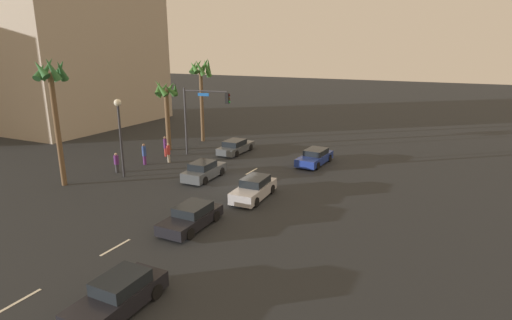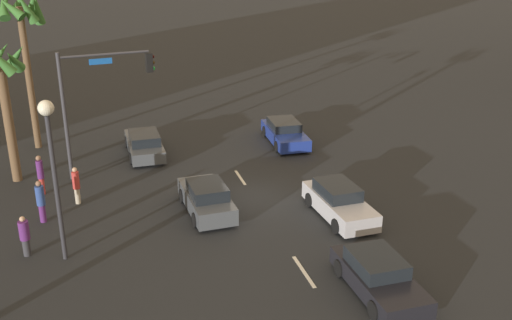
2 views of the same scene
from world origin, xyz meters
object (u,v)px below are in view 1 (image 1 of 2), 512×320
at_px(car_1, 315,157).
at_px(palm_tree_1, 53,88).
at_px(car_2, 236,147).
at_px(car_3, 254,189).
at_px(traffic_signal, 200,111).
at_px(pedestrian_0, 165,146).
at_px(streetlamp, 119,123).
at_px(palm_tree_0, 201,76).
at_px(pedestrian_3, 117,162).
at_px(palm_tree_2, 167,98).
at_px(building_3, 80,24).
at_px(car_5, 204,171).
at_px(car_4, 191,217).
at_px(pedestrian_1, 168,152).
at_px(car_0, 118,295).
at_px(pedestrian_2, 144,154).

height_order(car_1, palm_tree_1, palm_tree_1).
height_order(car_2, car_3, car_3).
distance_m(traffic_signal, pedestrian_0, 4.66).
relative_size(car_1, streetlamp, 0.77).
bearing_deg(palm_tree_0, car_3, -134.94).
height_order(car_3, pedestrian_3, pedestrian_3).
relative_size(palm_tree_0, palm_tree_2, 1.27).
relative_size(pedestrian_3, building_3, 0.06).
distance_m(car_5, pedestrian_0, 8.17).
bearing_deg(car_4, palm_tree_0, 32.66).
bearing_deg(car_1, traffic_signal, 101.66).
bearing_deg(pedestrian_1, car_3, -112.25).
height_order(traffic_signal, streetlamp, traffic_signal).
height_order(car_0, car_5, car_5).
xyz_separation_m(traffic_signal, palm_tree_0, (5.31, 3.41, 2.76)).
bearing_deg(car_4, pedestrian_2, 52.48).
distance_m(car_3, pedestrian_3, 12.80).
distance_m(car_1, palm_tree_1, 21.38).
distance_m(car_3, traffic_signal, 12.98).
distance_m(car_0, pedestrian_3, 19.27).
height_order(streetlamp, pedestrian_3, streetlamp).
relative_size(car_4, building_3, 0.17).
height_order(car_3, palm_tree_0, palm_tree_0).
xyz_separation_m(car_2, pedestrian_2, (-7.27, 5.03, 0.39)).
bearing_deg(pedestrian_2, pedestrian_1, -43.00).
xyz_separation_m(pedestrian_3, building_3, (14.62, 19.65, 11.97)).
relative_size(car_1, car_5, 1.11).
height_order(car_0, palm_tree_1, palm_tree_1).
bearing_deg(palm_tree_1, traffic_signal, -19.40).
height_order(car_0, pedestrian_3, pedestrian_3).
relative_size(car_2, building_3, 0.18).
height_order(car_1, car_2, car_2).
distance_m(car_4, palm_tree_1, 14.54).
xyz_separation_m(car_2, pedestrian_1, (-5.74, 3.60, 0.33)).
bearing_deg(pedestrian_3, pedestrian_2, -8.76).
distance_m(pedestrian_2, palm_tree_0, 11.86).
bearing_deg(streetlamp, car_3, -87.35).
bearing_deg(building_3, pedestrian_3, -128.26).
relative_size(car_0, car_5, 0.97).
bearing_deg(pedestrian_1, traffic_signal, -20.05).
distance_m(streetlamp, building_3, 27.36).
relative_size(pedestrian_2, pedestrian_3, 1.15).
bearing_deg(car_1, car_0, -179.67).
height_order(traffic_signal, pedestrian_0, traffic_signal).
height_order(car_2, building_3, building_3).
xyz_separation_m(pedestrian_1, pedestrian_3, (-4.35, 1.86, -0.08)).
distance_m(car_1, pedestrian_3, 16.85).
xyz_separation_m(car_3, pedestrian_0, (6.00, 12.54, 0.39)).
distance_m(streetlamp, palm_tree_2, 9.11).
height_order(pedestrian_0, pedestrian_2, pedestrian_0).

